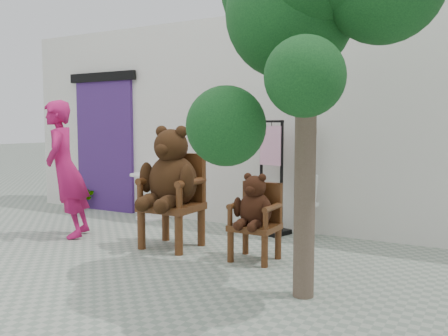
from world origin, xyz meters
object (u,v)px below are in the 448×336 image
object	(u,v)px
chair_small	(255,210)
display_stand	(271,190)
person	(66,170)
cafe_table	(150,191)
chair_big	(172,180)
stool_bucket	(306,188)

from	to	relation	value
chair_small	display_stand	xyz separation A→B (m)	(-0.37, 1.25, 0.04)
chair_small	person	world-z (taller)	person
cafe_table	chair_small	bearing A→B (deg)	-27.55
chair_big	person	size ratio (longest dim) A/B	0.82
person	display_stand	distance (m)	2.69
chair_big	person	bearing A→B (deg)	-170.88
chair_small	stool_bucket	size ratio (longest dim) A/B	0.65
chair_big	person	world-z (taller)	person
person	cafe_table	xyz separation A→B (m)	(0.19, 1.48, -0.44)
chair_big	cafe_table	xyz separation A→B (m)	(-1.31, 1.24, -0.37)
person	stool_bucket	size ratio (longest dim) A/B	1.21
chair_small	display_stand	distance (m)	1.30
person	stool_bucket	world-z (taller)	person
stool_bucket	person	bearing A→B (deg)	-151.47
chair_small	stool_bucket	bearing A→B (deg)	84.12
chair_small	display_stand	bearing A→B (deg)	106.28
chair_big	chair_small	size ratio (longest dim) A/B	1.53
stool_bucket	cafe_table	bearing A→B (deg)	-179.97
person	display_stand	bearing A→B (deg)	91.11
stool_bucket	chair_big	bearing A→B (deg)	-134.71
chair_small	stool_bucket	world-z (taller)	stool_bucket
person	stool_bucket	distance (m)	3.11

